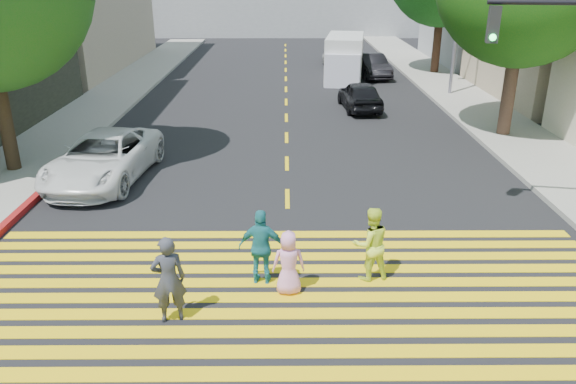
{
  "coord_description": "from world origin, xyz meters",
  "views": [
    {
      "loc": [
        -0.07,
        -8.31,
        5.93
      ],
      "look_at": [
        0.0,
        3.0,
        1.4
      ],
      "focal_mm": 35.0,
      "sensor_mm": 36.0,
      "label": 1
    }
  ],
  "objects_px": {
    "pedestrian_man": "(169,279)",
    "white_sedan": "(104,158)",
    "dark_car_parked": "(372,66)",
    "pedestrian_child": "(289,263)",
    "white_van": "(344,59)",
    "pedestrian_extra": "(262,247)",
    "dark_car_near": "(360,95)",
    "silver_car": "(336,53)",
    "pedestrian_woman": "(371,244)"
  },
  "relations": [
    {
      "from": "dark_car_near",
      "to": "white_van",
      "type": "relative_size",
      "value": 0.7
    },
    {
      "from": "silver_car",
      "to": "white_van",
      "type": "bearing_deg",
      "value": 95.34
    },
    {
      "from": "pedestrian_woman",
      "to": "dark_car_parked",
      "type": "bearing_deg",
      "value": -111.14
    },
    {
      "from": "pedestrian_man",
      "to": "white_van",
      "type": "height_order",
      "value": "white_van"
    },
    {
      "from": "pedestrian_man",
      "to": "white_sedan",
      "type": "xyz_separation_m",
      "value": [
        -3.32,
        7.23,
        -0.13
      ]
    },
    {
      "from": "pedestrian_child",
      "to": "dark_car_near",
      "type": "bearing_deg",
      "value": -106.18
    },
    {
      "from": "white_sedan",
      "to": "dark_car_near",
      "type": "bearing_deg",
      "value": 51.45
    },
    {
      "from": "silver_car",
      "to": "white_van",
      "type": "xyz_separation_m",
      "value": [
        -0.1,
        -6.61,
        0.54
      ]
    },
    {
      "from": "white_van",
      "to": "dark_car_parked",
      "type": "bearing_deg",
      "value": 36.16
    },
    {
      "from": "pedestrian_woman",
      "to": "pedestrian_extra",
      "type": "distance_m",
      "value": 2.19
    },
    {
      "from": "white_sedan",
      "to": "silver_car",
      "type": "height_order",
      "value": "white_sedan"
    },
    {
      "from": "white_sedan",
      "to": "dark_car_near",
      "type": "height_order",
      "value": "white_sedan"
    },
    {
      "from": "dark_car_parked",
      "to": "dark_car_near",
      "type": "bearing_deg",
      "value": -109.65
    },
    {
      "from": "white_sedan",
      "to": "pedestrian_woman",
      "type": "bearing_deg",
      "value": -33.48
    },
    {
      "from": "pedestrian_child",
      "to": "dark_car_near",
      "type": "distance_m",
      "value": 15.6
    },
    {
      "from": "pedestrian_man",
      "to": "white_sedan",
      "type": "height_order",
      "value": "pedestrian_man"
    },
    {
      "from": "pedestrian_man",
      "to": "dark_car_parked",
      "type": "bearing_deg",
      "value": -123.17
    },
    {
      "from": "dark_car_near",
      "to": "pedestrian_child",
      "type": "bearing_deg",
      "value": 73.04
    },
    {
      "from": "dark_car_parked",
      "to": "pedestrian_woman",
      "type": "bearing_deg",
      "value": -106.01
    },
    {
      "from": "white_sedan",
      "to": "silver_car",
      "type": "distance_m",
      "value": 24.32
    },
    {
      "from": "pedestrian_woman",
      "to": "white_sedan",
      "type": "bearing_deg",
      "value": -52.06
    },
    {
      "from": "pedestrian_woman",
      "to": "white_sedan",
      "type": "xyz_separation_m",
      "value": [
        -7.09,
        5.8,
        -0.08
      ]
    },
    {
      "from": "pedestrian_extra",
      "to": "white_sedan",
      "type": "distance_m",
      "value": 7.71
    },
    {
      "from": "dark_car_near",
      "to": "silver_car",
      "type": "xyz_separation_m",
      "value": [
        0.1,
        13.73,
        -0.03
      ]
    },
    {
      "from": "pedestrian_child",
      "to": "dark_car_parked",
      "type": "xyz_separation_m",
      "value": [
        4.99,
        23.27,
        0.01
      ]
    },
    {
      "from": "pedestrian_extra",
      "to": "white_van",
      "type": "height_order",
      "value": "white_van"
    },
    {
      "from": "white_sedan",
      "to": "dark_car_parked",
      "type": "height_order",
      "value": "white_sedan"
    },
    {
      "from": "pedestrian_man",
      "to": "silver_car",
      "type": "bearing_deg",
      "value": -117.22
    },
    {
      "from": "pedestrian_child",
      "to": "white_van",
      "type": "distance_m",
      "value": 22.62
    },
    {
      "from": "pedestrian_child",
      "to": "silver_car",
      "type": "relative_size",
      "value": 0.31
    },
    {
      "from": "pedestrian_child",
      "to": "dark_car_parked",
      "type": "bearing_deg",
      "value": -106.13
    },
    {
      "from": "dark_car_near",
      "to": "dark_car_parked",
      "type": "relative_size",
      "value": 0.94
    },
    {
      "from": "dark_car_near",
      "to": "silver_car",
      "type": "relative_size",
      "value": 0.89
    },
    {
      "from": "pedestrian_child",
      "to": "white_sedan",
      "type": "height_order",
      "value": "white_sedan"
    },
    {
      "from": "pedestrian_child",
      "to": "white_van",
      "type": "bearing_deg",
      "value": -102.37
    },
    {
      "from": "white_sedan",
      "to": "pedestrian_child",
      "type": "bearing_deg",
      "value": -43.52
    },
    {
      "from": "pedestrian_man",
      "to": "pedestrian_woman",
      "type": "distance_m",
      "value": 4.04
    },
    {
      "from": "pedestrian_extra",
      "to": "silver_car",
      "type": "height_order",
      "value": "pedestrian_extra"
    },
    {
      "from": "pedestrian_woman",
      "to": "white_van",
      "type": "height_order",
      "value": "white_van"
    },
    {
      "from": "pedestrian_extra",
      "to": "pedestrian_man",
      "type": "bearing_deg",
      "value": 44.45
    },
    {
      "from": "pedestrian_woman",
      "to": "dark_car_parked",
      "type": "height_order",
      "value": "pedestrian_woman"
    },
    {
      "from": "pedestrian_man",
      "to": "white_van",
      "type": "xyz_separation_m",
      "value": [
        5.41,
        23.28,
        0.33
      ]
    },
    {
      "from": "pedestrian_man",
      "to": "white_sedan",
      "type": "relative_size",
      "value": 0.33
    },
    {
      "from": "pedestrian_man",
      "to": "white_van",
      "type": "distance_m",
      "value": 23.9
    },
    {
      "from": "pedestrian_man",
      "to": "white_sedan",
      "type": "distance_m",
      "value": 7.96
    },
    {
      "from": "pedestrian_woman",
      "to": "white_sedan",
      "type": "distance_m",
      "value": 9.16
    },
    {
      "from": "pedestrian_man",
      "to": "pedestrian_extra",
      "type": "xyz_separation_m",
      "value": [
        1.59,
        1.29,
        -0.04
      ]
    },
    {
      "from": "dark_car_parked",
      "to": "pedestrian_man",
      "type": "bearing_deg",
      "value": -114.05
    },
    {
      "from": "pedestrian_man",
      "to": "pedestrian_extra",
      "type": "height_order",
      "value": "pedestrian_man"
    },
    {
      "from": "silver_car",
      "to": "dark_car_parked",
      "type": "bearing_deg",
      "value": 111.9
    }
  ]
}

